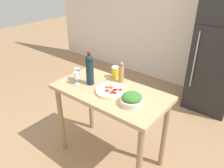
{
  "coord_description": "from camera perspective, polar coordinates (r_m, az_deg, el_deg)",
  "views": [
    {
      "loc": [
        1.2,
        -1.48,
        1.98
      ],
      "look_at": [
        0.0,
        0.03,
        0.95
      ],
      "focal_mm": 35.0,
      "sensor_mm": 36.0,
      "label": 1
    }
  ],
  "objects": [
    {
      "name": "homemade_pizza",
      "position": [
        2.16,
        -0.25,
        -1.71
      ],
      "size": [
        0.31,
        0.31,
        0.03
      ],
      "color": "beige",
      "rests_on": "prep_counter"
    },
    {
      "name": "prep_counter",
      "position": [
        2.26,
        -0.49,
        -4.65
      ],
      "size": [
        1.18,
        0.62,
        0.89
      ],
      "color": "tan",
      "rests_on": "ground_plane"
    },
    {
      "name": "pepper_mill",
      "position": [
        2.31,
        2.43,
        3.03
      ],
      "size": [
        0.06,
        0.06,
        0.23
      ],
      "color": "#AD7F51",
      "rests_on": "prep_counter"
    },
    {
      "name": "ground_plane",
      "position": [
        2.75,
        -0.42,
        -18.1
      ],
      "size": [
        14.0,
        14.0,
        0.0
      ],
      "primitive_type": "plane",
      "color": "#9E7A56"
    },
    {
      "name": "refrigerator",
      "position": [
        3.56,
        26.31,
        7.76
      ],
      "size": [
        0.64,
        0.7,
        1.84
      ],
      "color": "black",
      "rests_on": "ground_plane"
    },
    {
      "name": "wine_glass_far",
      "position": [
        2.39,
        -9.11,
        3.08
      ],
      "size": [
        0.06,
        0.06,
        0.14
      ],
      "color": "silver",
      "rests_on": "prep_counter"
    },
    {
      "name": "wall_back",
      "position": [
        3.97,
        21.1,
        16.43
      ],
      "size": [
        6.4,
        0.09,
        2.6
      ],
      "color": "silver",
      "rests_on": "ground_plane"
    },
    {
      "name": "salt_canister",
      "position": [
        2.42,
        0.85,
        3.09
      ],
      "size": [
        0.08,
        0.08,
        0.13
      ],
      "color": "yellow",
      "rests_on": "prep_counter"
    },
    {
      "name": "wine_glass_near",
      "position": [
        2.31,
        -9.21,
        2.12
      ],
      "size": [
        0.06,
        0.06,
        0.14
      ],
      "color": "silver",
      "rests_on": "prep_counter"
    },
    {
      "name": "salad_bowl",
      "position": [
        1.96,
        5.2,
        -4.0
      ],
      "size": [
        0.22,
        0.22,
        0.11
      ],
      "color": "silver",
      "rests_on": "prep_counter"
    },
    {
      "name": "wine_bottle",
      "position": [
        2.25,
        -5.85,
        3.91
      ],
      "size": [
        0.08,
        0.08,
        0.36
      ],
      "color": "#142833",
      "rests_on": "prep_counter"
    }
  ]
}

